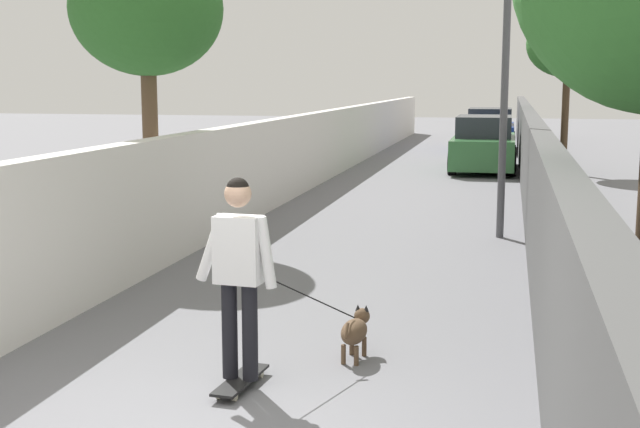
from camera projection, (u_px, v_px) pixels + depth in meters
name	position (u px, v px, depth m)	size (l,w,h in m)	color
ground_plane	(413.00, 193.00, 19.13)	(80.00, 80.00, 0.00)	slate
wall_left	(281.00, 160.00, 17.62)	(48.00, 0.30, 1.75)	silver
fence_right	(532.00, 164.00, 16.50)	(48.00, 0.30, 1.80)	#4C4C4C
tree_right_near	(568.00, 45.00, 22.63)	(2.22, 2.22, 4.40)	#473523
tree_left_far	(147.00, 10.00, 13.05)	(2.38, 2.38, 4.68)	brown
lamp_post	(506.00, 45.00, 13.22)	(0.36, 0.36, 4.54)	#4C4C51
skateboard	(241.00, 380.00, 6.97)	(0.81, 0.27, 0.08)	black
person_skateboarder	(239.00, 263.00, 6.82)	(0.25, 0.71, 1.68)	black
dog	(355.00, 330.00, 7.68)	(1.27, 0.92, 1.06)	brown
car_near	(484.00, 145.00, 23.85)	(4.36, 1.80, 1.54)	#336B38
car_far	(490.00, 131.00, 30.58)	(4.19, 1.80, 1.54)	navy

